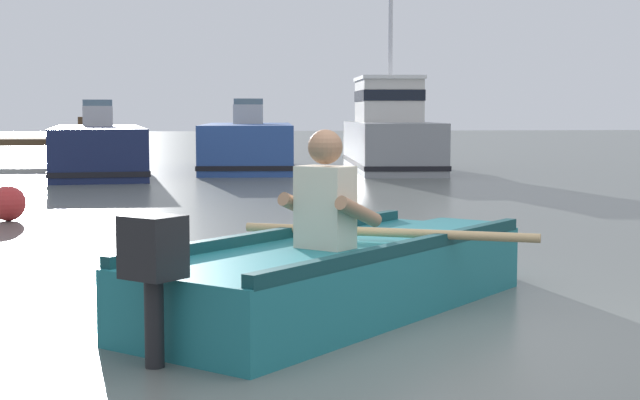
{
  "coord_description": "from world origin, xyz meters",
  "views": [
    {
      "loc": [
        -1.25,
        -5.1,
        1.3
      ],
      "look_at": [
        -0.15,
        2.96,
        0.55
      ],
      "focal_mm": 53.82,
      "sensor_mm": 36.0,
      "label": 1
    }
  ],
  "objects_px": {
    "moored_boat_grey": "(390,134)",
    "mooring_buoy": "(8,203)",
    "moored_boat_blue": "(248,148)",
    "rowboat_with_person": "(345,273)",
    "moored_boat_navy": "(98,151)"
  },
  "relations": [
    {
      "from": "moored_boat_navy",
      "to": "moored_boat_blue",
      "type": "height_order",
      "value": "moored_boat_blue"
    },
    {
      "from": "moored_boat_navy",
      "to": "mooring_buoy",
      "type": "bearing_deg",
      "value": -91.57
    },
    {
      "from": "rowboat_with_person",
      "to": "moored_boat_navy",
      "type": "height_order",
      "value": "moored_boat_navy"
    },
    {
      "from": "moored_boat_grey",
      "to": "mooring_buoy",
      "type": "bearing_deg",
      "value": -125.34
    },
    {
      "from": "moored_boat_blue",
      "to": "moored_boat_grey",
      "type": "height_order",
      "value": "moored_boat_grey"
    },
    {
      "from": "moored_boat_grey",
      "to": "mooring_buoy",
      "type": "distance_m",
      "value": 11.44
    },
    {
      "from": "moored_boat_blue",
      "to": "rowboat_with_person",
      "type": "bearing_deg",
      "value": -91.15
    },
    {
      "from": "moored_boat_navy",
      "to": "moored_boat_grey",
      "type": "distance_m",
      "value": 6.39
    },
    {
      "from": "rowboat_with_person",
      "to": "moored_boat_blue",
      "type": "bearing_deg",
      "value": 88.85
    },
    {
      "from": "moored_boat_navy",
      "to": "moored_boat_grey",
      "type": "height_order",
      "value": "moored_boat_grey"
    },
    {
      "from": "moored_boat_blue",
      "to": "moored_boat_grey",
      "type": "relative_size",
      "value": 1.0
    },
    {
      "from": "rowboat_with_person",
      "to": "mooring_buoy",
      "type": "height_order",
      "value": "rowboat_with_person"
    },
    {
      "from": "moored_boat_blue",
      "to": "mooring_buoy",
      "type": "height_order",
      "value": "moored_boat_blue"
    },
    {
      "from": "moored_boat_blue",
      "to": "moored_boat_grey",
      "type": "bearing_deg",
      "value": -10.04
    },
    {
      "from": "moored_boat_grey",
      "to": "mooring_buoy",
      "type": "relative_size",
      "value": 13.01
    }
  ]
}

